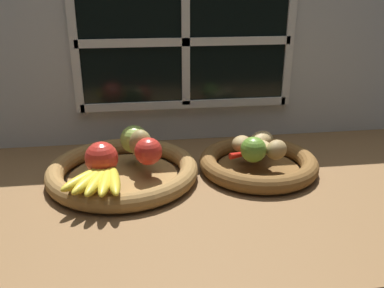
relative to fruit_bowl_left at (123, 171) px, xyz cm
name	(u,v)px	position (x,y,z in cm)	size (l,w,h in cm)	color
ground_plane	(200,183)	(19.63, -2.07, -3.63)	(140.00, 90.00, 3.00)	brown
back_wall	(185,51)	(19.63, 27.70, 25.75)	(140.00, 4.60, 55.00)	silver
fruit_bowl_left	(123,171)	(0.00, 0.00, 0.00)	(38.58, 38.58, 4.63)	olive
fruit_bowl_right	(258,163)	(35.77, 0.00, 0.01)	(31.60, 31.60, 4.63)	brown
apple_red_front	(102,158)	(-4.54, -5.79, 6.43)	(7.87, 7.87, 7.87)	red
apple_green_back	(134,139)	(3.22, 6.45, 6.20)	(7.41, 7.41, 7.41)	#99B74C
apple_red_right	(148,152)	(6.62, -2.36, 5.98)	(6.96, 6.96, 6.96)	red
pear_brown	(141,144)	(4.87, 2.60, 6.29)	(5.43, 5.84, 7.59)	olive
banana_bunch_front	(100,179)	(-4.66, -11.83, 3.94)	(14.26, 16.54, 2.89)	yellow
potato_small	(276,150)	(39.28, -3.51, 5.09)	(6.02, 4.84, 5.19)	#A38451
potato_large	(259,147)	(35.77, 0.00, 4.54)	(7.06, 5.42, 4.09)	tan
potato_oblong	(242,144)	(31.83, 3.07, 4.67)	(6.30, 5.33, 4.34)	#A38451
potato_back	(262,140)	(37.96, 4.82, 4.77)	(8.13, 5.66, 4.55)	tan
lime_near	(253,150)	(32.94, -4.25, 5.79)	(6.58, 6.58, 6.58)	olive
chili_pepper	(252,152)	(33.92, -0.37, 3.36)	(1.72, 1.72, 13.28)	red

